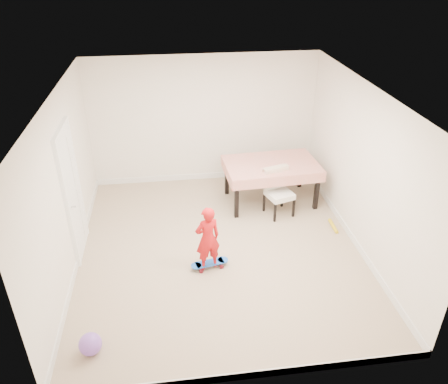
{
  "coord_description": "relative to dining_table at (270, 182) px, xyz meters",
  "views": [
    {
      "loc": [
        -0.69,
        -5.72,
        4.36
      ],
      "look_at": [
        0.1,
        0.2,
        0.95
      ],
      "focal_mm": 35.0,
      "sensor_mm": 36.0,
      "label": 1
    }
  ],
  "objects": [
    {
      "name": "balloon",
      "position": [
        -2.97,
        -3.27,
        -0.26
      ],
      "size": [
        0.28,
        0.28,
        0.28
      ],
      "primitive_type": "sphere",
      "color": "#8755CC",
      "rests_on": "ground"
    },
    {
      "name": "dining_chair",
      "position": [
        0.05,
        -0.48,
        0.04
      ],
      "size": [
        0.64,
        0.69,
        0.89
      ],
      "primitive_type": null,
      "rotation": [
        0.0,
        0.0,
        0.3
      ],
      "color": "silver",
      "rests_on": "ground"
    },
    {
      "name": "baseboard_back",
      "position": [
        -1.15,
        1.09,
        -0.34
      ],
      "size": [
        4.5,
        0.02,
        0.12
      ],
      "primitive_type": "cube",
      "color": "white",
      "rests_on": "ground"
    },
    {
      "name": "baseboard_left",
      "position": [
        -3.39,
        -1.4,
        -0.34
      ],
      "size": [
        0.02,
        5.0,
        0.12
      ],
      "primitive_type": "cube",
      "color": "white",
      "rests_on": "ground"
    },
    {
      "name": "ceiling",
      "position": [
        -1.15,
        -1.4,
        2.18
      ],
      "size": [
        4.5,
        5.0,
        0.04
      ],
      "primitive_type": "cube",
      "color": "white",
      "rests_on": "wall_back"
    },
    {
      "name": "dining_table",
      "position": [
        0.0,
        0.0,
        0.0
      ],
      "size": [
        1.78,
        1.18,
        0.81
      ],
      "primitive_type": null,
      "rotation": [
        0.0,
        0.0,
        0.06
      ],
      "color": "red",
      "rests_on": "ground"
    },
    {
      "name": "door",
      "position": [
        -3.38,
        -1.1,
        0.62
      ],
      "size": [
        0.11,
        0.94,
        2.11
      ],
      "primitive_type": "cube",
      "color": "white",
      "rests_on": "ground"
    },
    {
      "name": "baseboard_right",
      "position": [
        1.09,
        -1.4,
        -0.34
      ],
      "size": [
        0.02,
        5.0,
        0.12
      ],
      "primitive_type": "cube",
      "color": "white",
      "rests_on": "ground"
    },
    {
      "name": "baseboard_front",
      "position": [
        -1.15,
        -3.89,
        -0.34
      ],
      "size": [
        4.5,
        0.02,
        0.12
      ],
      "primitive_type": "cube",
      "color": "white",
      "rests_on": "ground"
    },
    {
      "name": "wall_back",
      "position": [
        -1.15,
        1.08,
        0.9
      ],
      "size": [
        4.5,
        0.04,
        2.6
      ],
      "primitive_type": "cube",
      "color": "silver",
      "rests_on": "ground"
    },
    {
      "name": "child",
      "position": [
        -1.39,
        -1.87,
        0.13
      ],
      "size": [
        0.44,
        0.35,
        1.06
      ],
      "primitive_type": "imported",
      "rotation": [
        0.0,
        0.0,
        3.43
      ],
      "color": "red",
      "rests_on": "ground"
    },
    {
      "name": "wall_right",
      "position": [
        1.08,
        -1.4,
        0.9
      ],
      "size": [
        0.04,
        5.0,
        2.6
      ],
      "primitive_type": "cube",
      "color": "silver",
      "rests_on": "ground"
    },
    {
      "name": "skateboard",
      "position": [
        -1.36,
        -1.84,
        -0.36
      ],
      "size": [
        0.63,
        0.33,
        0.09
      ],
      "primitive_type": null,
      "rotation": [
        0.0,
        0.0,
        0.2
      ],
      "color": "blue",
      "rests_on": "ground"
    },
    {
      "name": "ground",
      "position": [
        -1.15,
        -1.4,
        -0.4
      ],
      "size": [
        5.0,
        5.0,
        0.0
      ],
      "primitive_type": "plane",
      "color": "tan",
      "rests_on": "ground"
    },
    {
      "name": "foam_toy",
      "position": [
        0.91,
        -1.05,
        -0.37
      ],
      "size": [
        0.07,
        0.4,
        0.06
      ],
      "primitive_type": "cylinder",
      "rotation": [
        1.57,
        0.0,
        -0.03
      ],
      "color": "gold",
      "rests_on": "ground"
    },
    {
      "name": "wall_front",
      "position": [
        -1.15,
        -3.88,
        0.9
      ],
      "size": [
        4.5,
        0.04,
        2.6
      ],
      "primitive_type": "cube",
      "color": "silver",
      "rests_on": "ground"
    },
    {
      "name": "wall_left",
      "position": [
        -3.38,
        -1.4,
        0.9
      ],
      "size": [
        0.04,
        5.0,
        2.6
      ],
      "primitive_type": "cube",
      "color": "silver",
      "rests_on": "ground"
    }
  ]
}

